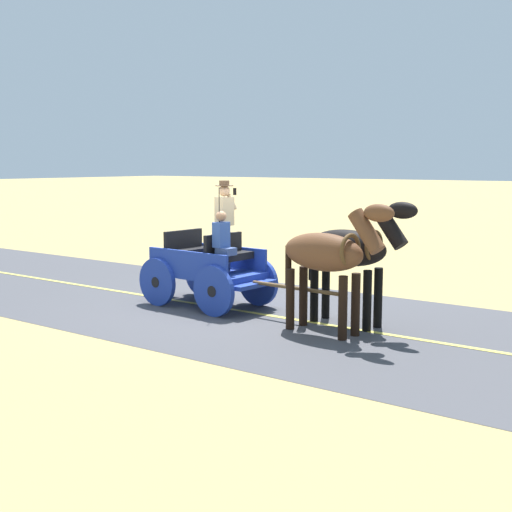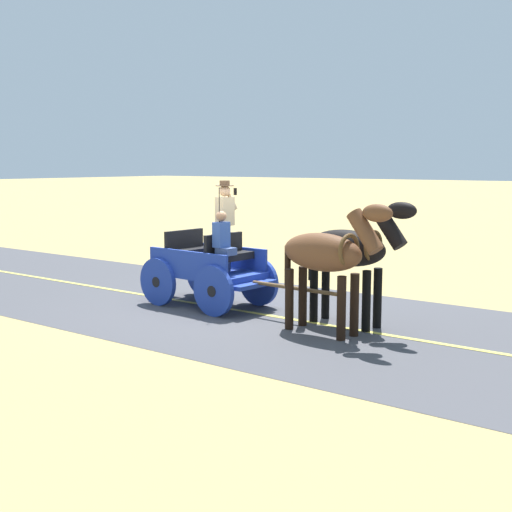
% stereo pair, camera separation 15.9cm
% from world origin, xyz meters
% --- Properties ---
extents(ground_plane, '(200.00, 200.00, 0.00)m').
position_xyz_m(ground_plane, '(0.00, 0.00, 0.00)').
color(ground_plane, tan).
extents(road_surface, '(6.03, 160.00, 0.01)m').
position_xyz_m(road_surface, '(0.00, 0.00, 0.00)').
color(road_surface, '#424247').
rests_on(road_surface, ground).
extents(road_centre_stripe, '(0.12, 160.00, 0.00)m').
position_xyz_m(road_centre_stripe, '(0.00, 0.00, 0.01)').
color(road_centre_stripe, '#DBCC4C').
rests_on(road_centre_stripe, road_surface).
extents(horse_drawn_carriage, '(1.54, 4.52, 2.50)m').
position_xyz_m(horse_drawn_carriage, '(-0.04, -0.32, 0.82)').
color(horse_drawn_carriage, '#1E3899').
rests_on(horse_drawn_carriage, ground).
extents(horse_near_side, '(0.67, 2.14, 2.21)m').
position_xyz_m(horse_near_side, '(-0.23, 2.72, 1.32)').
color(horse_near_side, black).
rests_on(horse_near_side, ground).
extents(horse_off_side, '(0.72, 2.14, 2.21)m').
position_xyz_m(horse_off_side, '(0.51, 2.68, 1.32)').
color(horse_off_side, brown).
rests_on(horse_off_side, ground).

